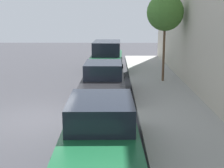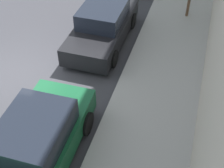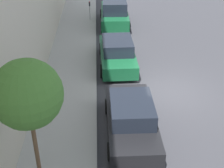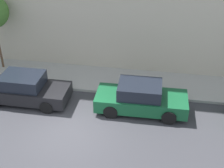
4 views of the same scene
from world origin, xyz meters
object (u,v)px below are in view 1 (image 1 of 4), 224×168
parked_sedan_second (101,131)px  parked_sedan_third (103,81)px  street_tree (165,13)px  parked_minivan_fourth (107,56)px

parked_sedan_second → parked_sedan_third: (-0.17, 5.99, 0.00)m
parked_sedan_third → street_tree: 5.05m
parked_sedan_second → parked_sedan_third: bearing=91.6°
parked_minivan_fourth → street_tree: size_ratio=1.11×
parked_minivan_fourth → parked_sedan_second: bearing=-89.1°
parked_sedan_third → parked_minivan_fourth: 6.69m
parked_sedan_second → parked_sedan_third: 5.99m
parked_sedan_second → street_tree: (2.85, 8.79, 2.93)m
street_tree → parked_sedan_third: bearing=-137.2°
parked_sedan_third → street_tree: street_tree is taller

